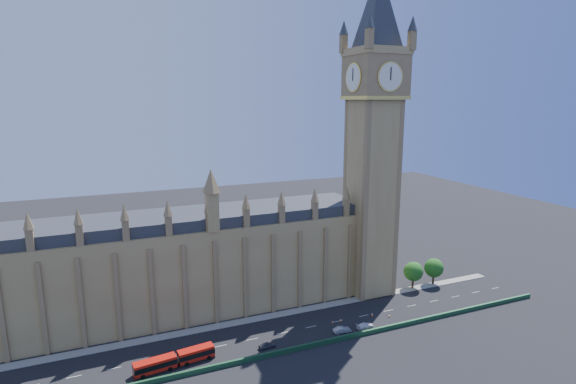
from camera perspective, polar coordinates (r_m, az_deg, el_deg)
name	(u,v)px	position (r m, az deg, el deg)	size (l,w,h in m)	color
ground	(268,336)	(118.02, -2.61, -17.80)	(400.00, 400.00, 0.00)	black
palace_westminster	(151,268)	(127.08, -16.98, -9.20)	(120.00, 20.00, 28.00)	#9A7C4A
elizabeth_tower	(374,112)	(132.50, 10.88, 9.96)	(20.59, 20.59, 105.00)	#9A7C4A
bridge_parapet	(281,352)	(110.44, -0.91, -19.66)	(160.00, 0.60, 1.20)	#1E4C2D
kerb_north	(256,319)	(125.89, -4.14, -15.77)	(160.00, 3.00, 0.16)	gray
tree_east_near	(414,271)	(147.32, 15.68, -9.62)	(6.00, 6.00, 8.50)	#382619
tree_east_far	(434,267)	(152.17, 18.09, -9.08)	(6.00, 6.00, 8.50)	#382619
red_bus	(175,360)	(108.75, -14.18, -19.98)	(17.97, 4.74, 3.02)	red
car_grey	(267,345)	(112.93, -2.68, -18.86)	(1.63, 4.05, 1.38)	#46484F
car_silver	(342,330)	(119.83, 6.88, -16.98)	(1.59, 4.55, 1.50)	#9DA1A4
car_white	(365,326)	(122.65, 9.77, -16.38)	(1.96, 4.82, 1.40)	white
cone_a	(372,315)	(129.16, 10.65, -15.05)	(0.54, 0.54, 0.80)	black
cone_b	(333,322)	(124.03, 5.68, -16.12)	(0.51, 0.51, 0.67)	black
cone_c	(341,320)	(125.07, 6.69, -15.88)	(0.53, 0.53, 0.72)	black
cone_d	(389,316)	(129.42, 12.76, -15.10)	(0.50, 0.50, 0.73)	black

